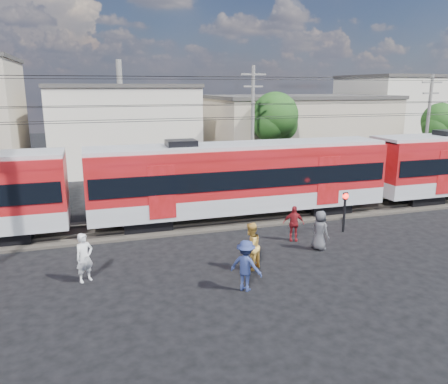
{
  "coord_description": "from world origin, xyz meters",
  "views": [
    {
      "loc": [
        -4.98,
        -13.63,
        7.11
      ],
      "look_at": [
        0.81,
        5.0,
        2.38
      ],
      "focal_mm": 35.0,
      "sensor_mm": 36.0,
      "label": 1
    }
  ],
  "objects": [
    {
      "name": "ground",
      "position": [
        0.0,
        0.0,
        0.0
      ],
      "size": [
        120.0,
        120.0,
        0.0
      ],
      "primitive_type": "plane",
      "color": "black",
      "rests_on": "ground"
    },
    {
      "name": "track_bed",
      "position": [
        0.0,
        8.0,
        0.06
      ],
      "size": [
        70.0,
        3.4,
        0.12
      ],
      "primitive_type": "cube",
      "color": "#2D2823",
      "rests_on": "ground"
    },
    {
      "name": "rail_near",
      "position": [
        0.0,
        7.25,
        0.18
      ],
      "size": [
        70.0,
        0.12,
        0.12
      ],
      "primitive_type": "cube",
      "color": "#59544C",
      "rests_on": "track_bed"
    },
    {
      "name": "rail_far",
      "position": [
        0.0,
        8.75,
        0.18
      ],
      "size": [
        70.0,
        0.12,
        0.12
      ],
      "primitive_type": "cube",
      "color": "#59544C",
      "rests_on": "track_bed"
    },
    {
      "name": "commuter_train",
      "position": [
        2.88,
        8.0,
        2.4
      ],
      "size": [
        50.3,
        3.08,
        4.17
      ],
      "color": "black",
      "rests_on": "ground"
    },
    {
      "name": "catenary",
      "position": [
        -8.65,
        8.0,
        5.14
      ],
      "size": [
        70.0,
        9.3,
        7.52
      ],
      "color": "black",
      "rests_on": "ground"
    },
    {
      "name": "building_midwest",
      "position": [
        -2.0,
        27.0,
        3.66
      ],
      "size": [
        12.24,
        12.24,
        7.3
      ],
      "color": "beige",
      "rests_on": "ground"
    },
    {
      "name": "building_mideast",
      "position": [
        14.0,
        24.0,
        3.16
      ],
      "size": [
        16.32,
        10.2,
        6.3
      ],
      "color": "tan",
      "rests_on": "ground"
    },
    {
      "name": "building_east",
      "position": [
        28.0,
        28.0,
        4.16
      ],
      "size": [
        10.2,
        10.2,
        8.3
      ],
      "color": "beige",
      "rests_on": "ground"
    },
    {
      "name": "utility_pole_mid",
      "position": [
        6.0,
        15.0,
        4.53
      ],
      "size": [
        1.8,
        0.24,
        8.5
      ],
      "color": "slate",
      "rests_on": "ground"
    },
    {
      "name": "utility_pole_east",
      "position": [
        20.0,
        14.0,
        4.28
      ],
      "size": [
        1.8,
        0.24,
        8.0
      ],
      "color": "slate",
      "rests_on": "ground"
    },
    {
      "name": "tree_near",
      "position": [
        9.19,
        18.09,
        4.66
      ],
      "size": [
        3.82,
        3.64,
        6.72
      ],
      "color": "#382619",
      "rests_on": "ground"
    },
    {
      "name": "tree_far",
      "position": [
        24.19,
        17.09,
        3.99
      ],
      "size": [
        3.36,
        3.12,
        5.76
      ],
      "color": "#382619",
      "rests_on": "ground"
    },
    {
      "name": "pedestrian_a",
      "position": [
        -5.43,
        2.37,
        0.93
      ],
      "size": [
        0.81,
        0.72,
        1.86
      ],
      "primitive_type": "imported",
      "rotation": [
        0.0,
        0.0,
        0.52
      ],
      "color": "white",
      "rests_on": "ground"
    },
    {
      "name": "pedestrian_b",
      "position": [
        0.84,
        1.54,
        0.96
      ],
      "size": [
        1.19,
        1.15,
        1.93
      ],
      "primitive_type": "imported",
      "rotation": [
        0.0,
        0.0,
        3.79
      ],
      "color": "gold",
      "rests_on": "ground"
    },
    {
      "name": "pedestrian_c",
      "position": [
        0.03,
        -0.12,
        0.93
      ],
      "size": [
        1.34,
        1.34,
        1.87
      ],
      "primitive_type": "imported",
      "rotation": [
        0.0,
        0.0,
        2.36
      ],
      "color": "navy",
      "rests_on": "ground"
    },
    {
      "name": "pedestrian_d",
      "position": [
        3.94,
        4.08,
        0.85
      ],
      "size": [
        1.07,
        0.68,
        1.69
      ],
      "primitive_type": "imported",
      "rotation": [
        0.0,
        0.0,
        -0.29
      ],
      "color": "maroon",
      "rests_on": "ground"
    },
    {
      "name": "pedestrian_e",
      "position": [
        4.54,
        2.67,
        0.9
      ],
      "size": [
        0.86,
        1.03,
        1.79
      ],
      "primitive_type": "imported",
      "rotation": [
        0.0,
        0.0,
        1.95
      ],
      "color": "#47474C",
      "rests_on": "ground"
    },
    {
      "name": "car_silver",
      "position": [
        20.31,
        13.43,
        0.66
      ],
      "size": [
        4.02,
        1.99,
        1.32
      ],
      "primitive_type": "imported",
      "rotation": [
        0.0,
        0.0,
        1.46
      ],
      "color": "#B6B8BD",
      "rests_on": "ground"
    },
    {
      "name": "crossing_signal",
      "position": [
        6.91,
        4.47,
        1.41
      ],
      "size": [
        0.3,
        0.3,
        2.04
      ],
      "color": "black",
      "rests_on": "ground"
    }
  ]
}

